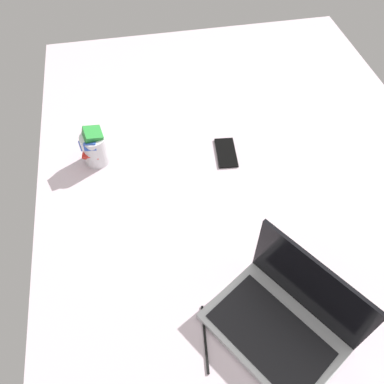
# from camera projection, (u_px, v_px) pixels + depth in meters

# --- Properties ---
(bed_mattress) EXTENTS (1.80, 1.40, 0.18)m
(bed_mattress) POSITION_uv_depth(u_px,v_px,m) (240.00, 181.00, 1.45)
(bed_mattress) COLOR silver
(bed_mattress) RESTS_ON ground
(laptop) EXTENTS (0.40, 0.37, 0.23)m
(laptop) POSITION_uv_depth(u_px,v_px,m) (283.00, 319.00, 1.00)
(laptop) COLOR #B7BABC
(laptop) RESTS_ON bed_mattress
(snack_cup) EXTENTS (0.09, 0.10, 0.14)m
(snack_cup) POSITION_uv_depth(u_px,v_px,m) (95.00, 147.00, 1.35)
(snack_cup) COLOR silver
(snack_cup) RESTS_ON bed_mattress
(cell_phone) EXTENTS (0.15, 0.08, 0.01)m
(cell_phone) POSITION_uv_depth(u_px,v_px,m) (226.00, 153.00, 1.41)
(cell_phone) COLOR black
(cell_phone) RESTS_ON bed_mattress
(charger_cable) EXTENTS (0.17, 0.03, 0.01)m
(charger_cable) POSITION_uv_depth(u_px,v_px,m) (205.00, 338.00, 1.01)
(charger_cable) COLOR black
(charger_cable) RESTS_ON bed_mattress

